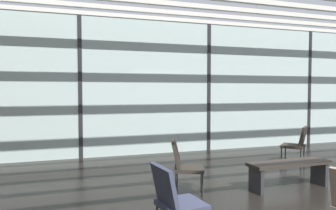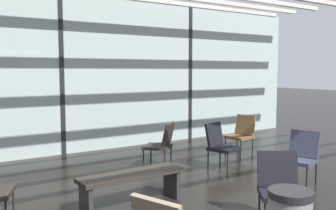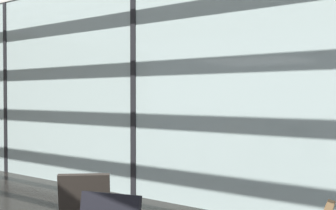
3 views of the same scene
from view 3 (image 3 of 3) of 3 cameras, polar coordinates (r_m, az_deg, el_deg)
The scene contains 5 objects.
glass_curtain_wall at distance 6.40m, azimuth -4.71°, elevation 2.88°, with size 14.00×0.08×3.55m, color #A3B7B2.
window_mullion_0 at distance 9.06m, azimuth -21.93°, elevation 2.33°, with size 0.10×0.12×3.55m, color black.
window_mullion_1 at distance 6.40m, azimuth -4.71°, elevation 2.88°, with size 0.10×0.12×3.55m, color black.
parked_airplane at distance 11.68m, azimuth 19.88°, elevation 4.15°, with size 12.85×4.39×4.39m.
lounge_chair_6 at distance 4.11m, azimuth -11.58°, elevation -14.30°, with size 0.70×0.71×0.87m.
Camera 3 is at (4.12, 0.30, 1.60)m, focal length 42.75 mm.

